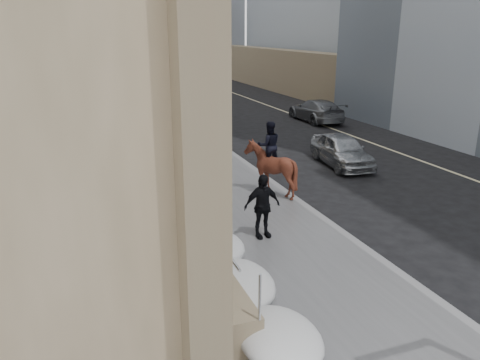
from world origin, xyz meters
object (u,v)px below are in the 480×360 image
(mounted_horse_right, at_px, (270,165))
(car_grey, at_px, (316,110))
(pedestrian, at_px, (262,206))
(car_silver, at_px, (342,150))
(mounted_horse_left, at_px, (214,174))

(mounted_horse_right, xyz_separation_m, car_grey, (8.79, 12.56, -0.48))
(pedestrian, height_order, car_grey, pedestrian)
(pedestrian, bearing_deg, car_silver, 39.91)
(car_silver, bearing_deg, pedestrian, -129.25)
(mounted_horse_left, distance_m, pedestrian, 2.74)
(mounted_horse_left, bearing_deg, mounted_horse_right, -155.18)
(mounted_horse_left, bearing_deg, car_silver, -145.00)
(car_silver, bearing_deg, car_grey, 74.41)
(mounted_horse_left, xyz_separation_m, car_silver, (6.94, 3.39, -0.58))
(mounted_horse_left, distance_m, car_silver, 7.75)
(mounted_horse_left, height_order, mounted_horse_right, mounted_horse_left)
(mounted_horse_left, relative_size, car_grey, 0.56)
(pedestrian, height_order, car_silver, pedestrian)
(pedestrian, distance_m, car_silver, 8.78)
(mounted_horse_left, xyz_separation_m, car_grey, (11.06, 13.21, -0.56))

